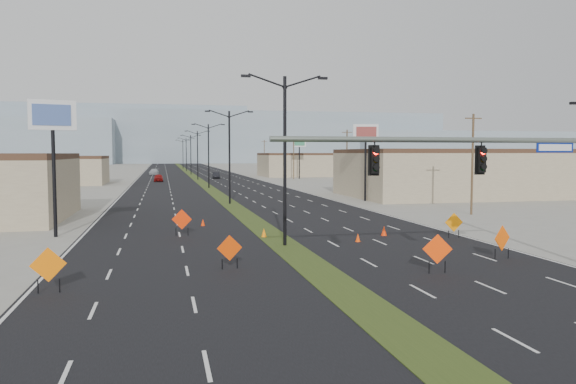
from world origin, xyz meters
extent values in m
plane|color=gray|center=(0.00, 0.00, 0.00)|extent=(600.00, 600.00, 0.00)
cube|color=black|center=(0.00, 100.00, 0.00)|extent=(25.00, 400.00, 0.02)
cube|color=#314418|center=(0.00, 100.00, 0.00)|extent=(2.00, 400.00, 0.04)
cube|color=tan|center=(-32.00, 85.00, 2.25)|extent=(30.00, 14.00, 4.50)
cube|color=tan|center=(34.00, 45.00, 2.75)|extent=(36.00, 18.00, 5.50)
cube|color=tan|center=(38.00, 110.00, 2.50)|extent=(44.00, 16.00, 5.00)
cube|color=gray|center=(40.00, 300.00, 14.00)|extent=(220.00, 50.00, 28.00)
cube|color=gray|center=(180.00, 290.00, 9.00)|extent=(160.00, 50.00, 18.00)
cube|color=gray|center=(-30.00, 320.00, 16.00)|extent=(140.00, 50.00, 32.00)
cylinder|color=slate|center=(5.20, 2.00, 6.10)|extent=(16.00, 0.24, 0.24)
cube|color=navy|center=(10.40, 1.98, 5.78)|extent=(1.90, 0.04, 0.45)
cube|color=black|center=(1.70, 2.00, 5.22)|extent=(0.50, 0.28, 1.30)
sphere|color=#FF0C05|center=(1.70, 1.84, 5.57)|extent=(0.22, 0.22, 0.22)
cube|color=black|center=(6.70, 2.00, 5.22)|extent=(0.50, 0.28, 1.30)
sphere|color=#FF0C05|center=(6.70, 1.84, 5.57)|extent=(0.22, 0.22, 0.22)
cylinder|color=black|center=(0.00, 12.00, 5.00)|extent=(0.20, 0.20, 10.00)
cube|color=black|center=(-2.30, 12.00, 9.95)|extent=(0.55, 0.24, 0.14)
cube|color=black|center=(2.30, 12.00, 9.95)|extent=(0.55, 0.24, 0.14)
cylinder|color=black|center=(0.00, 40.00, 5.00)|extent=(0.20, 0.20, 10.00)
cube|color=black|center=(-2.30, 40.00, 9.95)|extent=(0.55, 0.24, 0.14)
cube|color=black|center=(2.30, 40.00, 9.95)|extent=(0.55, 0.24, 0.14)
cylinder|color=black|center=(0.00, 68.00, 5.00)|extent=(0.20, 0.20, 10.00)
cube|color=black|center=(-2.30, 68.00, 9.95)|extent=(0.55, 0.24, 0.14)
cube|color=black|center=(2.30, 68.00, 9.95)|extent=(0.55, 0.24, 0.14)
cylinder|color=black|center=(0.00, 96.00, 5.00)|extent=(0.20, 0.20, 10.00)
cube|color=black|center=(-2.30, 96.00, 9.95)|extent=(0.55, 0.24, 0.14)
cube|color=black|center=(2.30, 96.00, 9.95)|extent=(0.55, 0.24, 0.14)
cylinder|color=black|center=(0.00, 124.00, 5.00)|extent=(0.20, 0.20, 10.00)
cube|color=black|center=(-2.30, 124.00, 9.95)|extent=(0.55, 0.24, 0.14)
cube|color=black|center=(2.30, 124.00, 9.95)|extent=(0.55, 0.24, 0.14)
cylinder|color=black|center=(0.00, 152.00, 5.00)|extent=(0.20, 0.20, 10.00)
cube|color=black|center=(-2.30, 152.00, 9.95)|extent=(0.55, 0.24, 0.14)
cube|color=black|center=(2.30, 152.00, 9.95)|extent=(0.55, 0.24, 0.14)
cylinder|color=black|center=(0.00, 180.00, 5.00)|extent=(0.20, 0.20, 10.00)
cube|color=black|center=(-2.30, 180.00, 9.95)|extent=(0.55, 0.24, 0.14)
cube|color=black|center=(2.30, 180.00, 9.95)|extent=(0.55, 0.24, 0.14)
cylinder|color=#4C3823|center=(20.00, 25.00, 4.50)|extent=(0.20, 0.20, 9.00)
cube|color=#4C3823|center=(20.00, 25.00, 8.60)|extent=(1.60, 0.10, 0.10)
cylinder|color=#4C3823|center=(20.00, 60.00, 4.50)|extent=(0.20, 0.20, 9.00)
cube|color=#4C3823|center=(20.00, 60.00, 8.60)|extent=(1.60, 0.10, 0.10)
cylinder|color=#4C3823|center=(20.00, 95.00, 4.50)|extent=(0.20, 0.20, 9.00)
cube|color=#4C3823|center=(20.00, 95.00, 8.60)|extent=(1.60, 0.10, 0.10)
cylinder|color=#4C3823|center=(20.00, 130.00, 4.50)|extent=(0.20, 0.20, 9.00)
cube|color=#4C3823|center=(20.00, 130.00, 8.60)|extent=(1.60, 0.10, 0.10)
imported|color=maroon|center=(-7.86, 90.50, 0.72)|extent=(1.73, 4.26, 1.45)
imported|color=black|center=(4.24, 101.60, 0.67)|extent=(1.58, 4.11, 1.34)
imported|color=#B8BCC2|center=(-9.13, 124.63, 0.75)|extent=(2.57, 5.32, 1.49)
cube|color=orange|center=(-11.50, 3.00, 1.15)|extent=(1.34, 0.40, 1.38)
cylinder|color=black|center=(-11.90, 3.00, 0.29)|extent=(0.05, 0.05, 0.57)
cylinder|color=black|center=(-11.10, 3.00, 0.29)|extent=(0.05, 0.05, 0.57)
cube|color=#D83B04|center=(-3.99, 6.04, 1.02)|extent=(1.22, 0.22, 1.23)
cylinder|color=black|center=(-4.35, 6.04, 0.26)|extent=(0.05, 0.05, 0.51)
cylinder|color=black|center=(-3.63, 6.04, 0.26)|extent=(0.05, 0.05, 0.51)
cube|color=red|center=(-5.85, 17.43, 1.12)|extent=(1.32, 0.35, 1.34)
cylinder|color=black|center=(-6.24, 17.43, 0.28)|extent=(0.05, 0.05, 0.56)
cylinder|color=black|center=(-5.46, 17.43, 0.28)|extent=(0.05, 0.05, 0.56)
cube|color=#FF3D05|center=(5.20, 3.00, 1.14)|extent=(1.34, 0.37, 1.37)
cylinder|color=black|center=(4.80, 3.00, 0.28)|extent=(0.05, 0.05, 0.57)
cylinder|color=black|center=(5.60, 3.00, 0.28)|extent=(0.05, 0.05, 0.57)
cube|color=#E54D04|center=(10.16, 5.48, 1.10)|extent=(1.23, 0.58, 1.33)
cylinder|color=black|center=(9.78, 5.48, 0.28)|extent=(0.05, 0.05, 0.55)
cylinder|color=black|center=(10.55, 5.48, 0.28)|extent=(0.05, 0.05, 0.55)
cube|color=orange|center=(11.40, 12.66, 1.03)|extent=(1.23, 0.12, 1.24)
cylinder|color=black|center=(11.05, 12.66, 0.26)|extent=(0.05, 0.05, 0.51)
cylinder|color=black|center=(11.76, 12.66, 0.26)|extent=(0.05, 0.05, 0.51)
cone|color=orange|center=(-0.64, 15.51, 0.31)|extent=(0.48, 0.48, 0.62)
cone|color=#FF4105|center=(4.74, 12.43, 0.27)|extent=(0.40, 0.40, 0.54)
cone|color=#F73005|center=(7.33, 14.54, 0.33)|extent=(0.49, 0.49, 0.66)
cone|color=#EA3104|center=(-4.12, 22.25, 0.28)|extent=(0.40, 0.40, 0.55)
cylinder|color=black|center=(-14.00, 18.85, 3.70)|extent=(0.24, 0.24, 7.41)
cube|color=white|center=(-14.00, 18.85, 7.99)|extent=(2.92, 1.09, 1.95)
cube|color=#4460A5|center=(-14.00, 18.65, 7.99)|extent=(2.27, 0.65, 1.36)
cylinder|color=black|center=(15.75, 40.72, 3.64)|extent=(0.24, 0.24, 7.28)
cube|color=white|center=(15.75, 40.72, 7.85)|extent=(2.87, 1.09, 1.92)
cube|color=maroon|center=(15.75, 40.52, 7.85)|extent=(2.23, 0.65, 1.34)
cylinder|color=black|center=(21.47, 96.00, 3.59)|extent=(0.24, 0.24, 7.17)
cube|color=white|center=(21.47, 96.00, 7.74)|extent=(2.83, 0.36, 1.89)
cube|color=#388C63|center=(21.47, 95.80, 7.74)|extent=(2.27, 0.05, 1.32)
camera|label=1|loc=(-7.05, -20.33, 5.54)|focal=35.00mm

